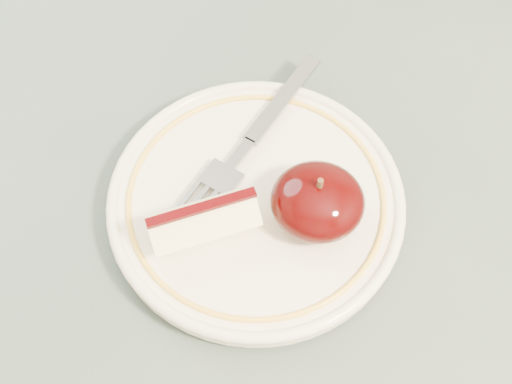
% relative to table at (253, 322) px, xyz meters
% --- Properties ---
extents(table, '(0.90, 0.90, 0.75)m').
position_rel_table_xyz_m(table, '(0.00, 0.00, 0.00)').
color(table, brown).
rests_on(table, ground).
extents(plate, '(0.22, 0.22, 0.02)m').
position_rel_table_xyz_m(plate, '(-0.01, 0.05, 0.10)').
color(plate, beige).
rests_on(plate, table).
extents(apple_half, '(0.07, 0.06, 0.05)m').
position_rel_table_xyz_m(apple_half, '(0.04, 0.05, 0.13)').
color(apple_half, black).
rests_on(apple_half, plate).
extents(apple_wedge, '(0.08, 0.07, 0.04)m').
position_rel_table_xyz_m(apple_wedge, '(-0.04, 0.02, 0.12)').
color(apple_wedge, '#FFF2BB').
rests_on(apple_wedge, plate).
extents(fork, '(0.09, 0.18, 0.00)m').
position_rel_table_xyz_m(fork, '(-0.02, 0.10, 0.11)').
color(fork, gray).
rests_on(fork, plate).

